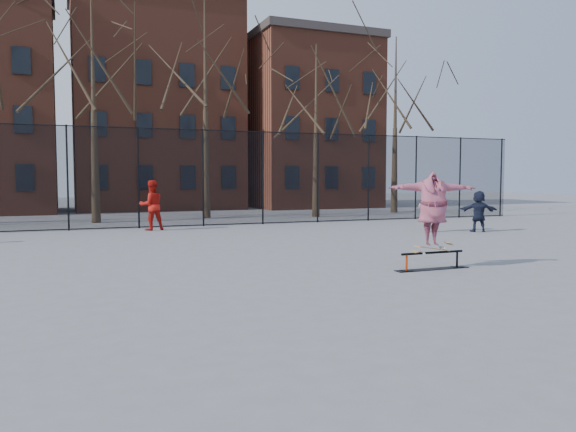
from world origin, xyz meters
name	(u,v)px	position (x,y,z in m)	size (l,w,h in m)	color
ground	(299,283)	(0.00, 0.00, 0.00)	(100.00, 100.00, 0.00)	slate
skate_rail	(432,262)	(3.37, 0.42, 0.16)	(1.80, 0.28, 0.40)	black
skateboard	(432,249)	(3.36, 0.42, 0.45)	(0.87, 0.21, 0.10)	olive
skater	(433,210)	(3.36, 0.42, 1.31)	(1.99, 0.54, 1.62)	#413482
bystander_red	(151,205)	(-1.05, 12.00, 0.96)	(0.93, 0.72, 1.91)	#B51710
bystander_white	(433,206)	(8.54, 7.47, 0.96)	(1.13, 0.47, 1.92)	silver
bystander_navy	(479,211)	(10.14, 6.86, 0.77)	(1.42, 0.45, 1.53)	#181C30
fence	(173,176)	(-0.01, 13.00, 2.05)	(34.03, 0.07, 4.00)	black
tree_row	(150,62)	(-0.25, 17.15, 7.36)	(33.66, 7.46, 10.67)	black
rowhouses	(146,112)	(0.72, 26.00, 6.06)	(29.00, 7.00, 13.00)	brown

